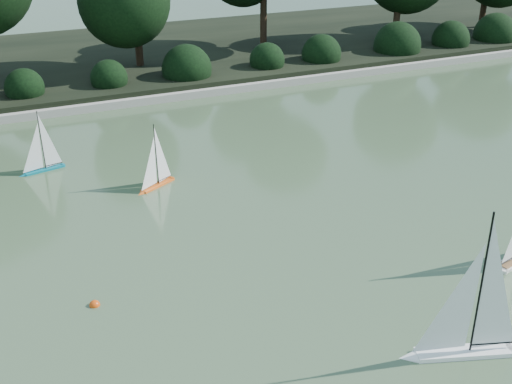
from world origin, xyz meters
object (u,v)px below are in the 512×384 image
sailboat_white_a (459,333)px  race_buoy (95,305)px  sailboat_orange (154,177)px  sailboat_teal (39,162)px

sailboat_white_a → race_buoy: (-3.41, 2.58, -0.29)m
sailboat_white_a → sailboat_orange: sailboat_white_a is taller
sailboat_white_a → race_buoy: 4.29m
sailboat_teal → sailboat_orange: bearing=-42.0°
sailboat_white_a → race_buoy: bearing=142.9°
sailboat_orange → race_buoy: bearing=-118.9°
sailboat_white_a → race_buoy: size_ratio=14.03×
sailboat_white_a → sailboat_teal: (-3.43, 7.09, -0.11)m
sailboat_orange → sailboat_white_a: bearing=-72.6°
sailboat_orange → race_buoy: size_ratio=8.84×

